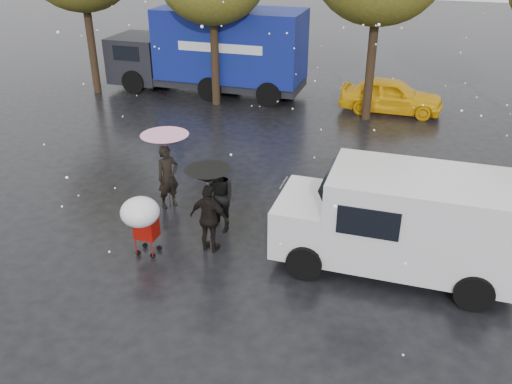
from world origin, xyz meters
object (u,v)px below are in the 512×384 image
(shopping_cart, at_px, (141,215))
(white_van, at_px, (402,221))
(vendor_cart, at_px, (317,200))
(person_pink, at_px, (168,177))
(person_black, at_px, (210,219))
(blue_truck, at_px, (212,51))
(yellow_taxi, at_px, (391,95))

(shopping_cart, distance_m, white_van, 5.50)
(vendor_cart, distance_m, shopping_cart, 4.15)
(person_pink, relative_size, shopping_cart, 1.14)
(person_black, height_order, vendor_cart, person_black)
(vendor_cart, relative_size, blue_truck, 0.18)
(person_pink, relative_size, yellow_taxi, 0.43)
(yellow_taxi, bearing_deg, white_van, -174.04)
(person_black, xyz_separation_m, white_van, (4.07, 0.56, 0.35))
(shopping_cart, relative_size, yellow_taxi, 0.38)
(person_black, height_order, yellow_taxi, person_black)
(blue_truck, xyz_separation_m, yellow_taxi, (7.49, -0.39, -1.10))
(blue_truck, relative_size, yellow_taxi, 2.14)
(person_black, xyz_separation_m, blue_truck, (-4.54, 11.59, 0.95))
(vendor_cart, bearing_deg, person_pink, -178.27)
(white_van, xyz_separation_m, yellow_taxi, (-1.12, 10.63, -0.50))
(vendor_cart, xyz_separation_m, white_van, (2.03, -1.19, 0.43))
(person_pink, xyz_separation_m, person_black, (1.80, -1.64, -0.02))
(white_van, bearing_deg, yellow_taxi, 96.00)
(yellow_taxi, bearing_deg, shopping_cart, 160.35)
(vendor_cart, distance_m, yellow_taxi, 9.49)
(vendor_cart, distance_m, blue_truck, 11.87)
(shopping_cart, xyz_separation_m, blue_truck, (-3.25, 12.28, 0.69))
(shopping_cart, bearing_deg, white_van, 13.25)
(blue_truck, bearing_deg, person_pink, -74.64)
(person_pink, distance_m, vendor_cart, 3.85)
(yellow_taxi, bearing_deg, person_black, 165.19)
(person_black, relative_size, white_van, 0.33)
(person_pink, bearing_deg, shopping_cart, -133.31)
(vendor_cart, bearing_deg, yellow_taxi, 84.49)
(blue_truck, bearing_deg, vendor_cart, -56.21)
(person_pink, height_order, white_van, white_van)
(person_black, relative_size, blue_truck, 0.20)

